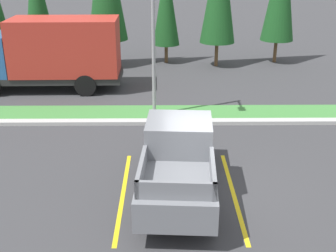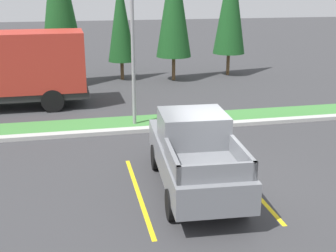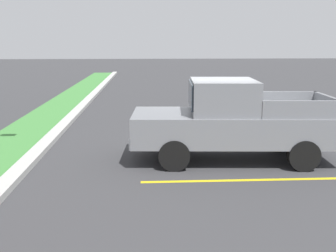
# 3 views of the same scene
# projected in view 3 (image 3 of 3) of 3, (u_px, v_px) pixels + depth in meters

# --- Properties ---
(ground_plane) EXTENTS (120.00, 120.00, 0.00)m
(ground_plane) POSITION_uv_depth(u_px,v_px,m) (217.00, 151.00, 11.12)
(ground_plane) COLOR #38383A
(parking_line_near) EXTENTS (0.12, 4.80, 0.01)m
(parking_line_near) POSITION_uv_depth(u_px,v_px,m) (248.00, 180.00, 8.77)
(parking_line_near) COLOR yellow
(parking_line_near) RESTS_ON ground
(parking_line_far) EXTENTS (0.12, 4.80, 0.01)m
(parking_line_far) POSITION_uv_depth(u_px,v_px,m) (222.00, 144.00, 11.80)
(parking_line_far) COLOR yellow
(parking_line_far) RESTS_ON ground
(curb_strip) EXTENTS (56.00, 0.40, 0.15)m
(curb_strip) POSITION_uv_depth(u_px,v_px,m) (38.00, 151.00, 10.83)
(curb_strip) COLOR #B2B2AD
(curb_strip) RESTS_ON ground
(pickup_truck_main) EXTENTS (2.22, 5.33, 2.10)m
(pickup_truck_main) POSITION_uv_depth(u_px,v_px,m) (232.00, 121.00, 10.07)
(pickup_truck_main) COLOR black
(pickup_truck_main) RESTS_ON ground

